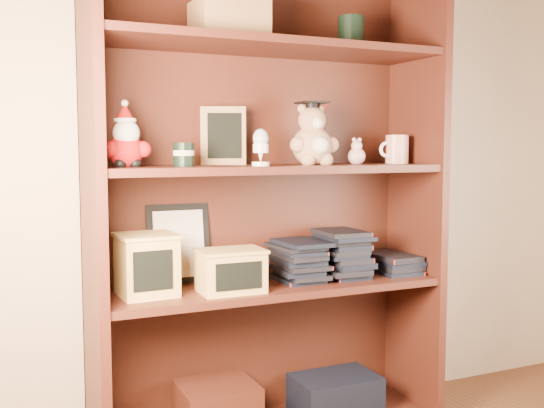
{
  "coord_description": "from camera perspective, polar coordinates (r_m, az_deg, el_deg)",
  "views": [
    {
      "loc": [
        -0.87,
        -0.63,
        1.01
      ],
      "look_at": [
        -0.0,
        1.3,
        0.82
      ],
      "focal_mm": 42.0,
      "sensor_mm": 36.0,
      "label": 1
    }
  ],
  "objects": [
    {
      "name": "shelf_upper",
      "position": [
        2.12,
        0.0,
        3.16
      ],
      "size": [
        1.14,
        0.33,
        0.02
      ],
      "color": "#461E14",
      "rests_on": "ground"
    },
    {
      "name": "teachers_tin",
      "position": [
        2.02,
        -7.92,
        4.44
      ],
      "size": [
        0.07,
        0.07,
        0.07
      ],
      "color": "black",
      "rests_on": "shelf_upper"
    },
    {
      "name": "certificate_frame",
      "position": [
        2.18,
        -8.38,
        -3.53
      ],
      "size": [
        0.22,
        0.06,
        0.27
      ],
      "color": "black",
      "rests_on": "shelf_lower"
    },
    {
      "name": "santa_plush",
      "position": [
        1.97,
        -12.97,
        5.45
      ],
      "size": [
        0.15,
        0.11,
        0.21
      ],
      "color": "#A50F0F",
      "rests_on": "shelf_upper"
    },
    {
      "name": "pencils_box",
      "position": [
        2.03,
        -3.7,
        -5.96
      ],
      "size": [
        0.21,
        0.15,
        0.14
      ],
      "color": "#DEB55B",
      "rests_on": "shelf_lower"
    },
    {
      "name": "chalkboard_plaque",
      "position": [
        2.18,
        -4.39,
        6.03
      ],
      "size": [
        0.15,
        0.11,
        0.2
      ],
      "color": "#9E7547",
      "rests_on": "shelf_upper"
    },
    {
      "name": "grad_teddy_bear",
      "position": [
        2.18,
        3.68,
        5.73
      ],
      "size": [
        0.18,
        0.16,
        0.22
      ],
      "color": "tan",
      "rests_on": "shelf_upper"
    },
    {
      "name": "egg_cup",
      "position": [
        2.02,
        -1.02,
        5.22
      ],
      "size": [
        0.06,
        0.06,
        0.12
      ],
      "color": "white",
      "rests_on": "shelf_upper"
    },
    {
      "name": "treats_box",
      "position": [
        2.02,
        -11.17,
        -5.33
      ],
      "size": [
        0.19,
        0.19,
        0.19
      ],
      "color": "#DEB55B",
      "rests_on": "shelf_lower"
    },
    {
      "name": "pink_figurine",
      "position": [
        2.27,
        7.59,
        4.48
      ],
      "size": [
        0.06,
        0.06,
        0.1
      ],
      "color": "#D0A3A0",
      "rests_on": "shelf_upper"
    },
    {
      "name": "bookcase",
      "position": [
        2.18,
        -0.61,
        -0.97
      ],
      "size": [
        1.2,
        0.35,
        1.6
      ],
      "color": "#461E14",
      "rests_on": "ground"
    },
    {
      "name": "book_stack_mid",
      "position": [
        2.28,
        6.24,
        -4.52
      ],
      "size": [
        0.14,
        0.2,
        0.16
      ],
      "color": "black",
      "rests_on": "shelf_lower"
    },
    {
      "name": "shelf_lower",
      "position": [
        2.17,
        0.0,
        -7.44
      ],
      "size": [
        1.14,
        0.33,
        0.02
      ],
      "color": "#461E14",
      "rests_on": "ground"
    },
    {
      "name": "book_stack_left",
      "position": [
        2.2,
        2.41,
        -5.05
      ],
      "size": [
        0.14,
        0.2,
        0.14
      ],
      "color": "black",
      "rests_on": "shelf_lower"
    },
    {
      "name": "teacher_mug",
      "position": [
        2.37,
        11.09,
        4.83
      ],
      "size": [
        0.12,
        0.08,
        0.1
      ],
      "color": "silver",
      "rests_on": "shelf_upper"
    },
    {
      "name": "book_stack_right",
      "position": [
        2.4,
        10.85,
        -5.23
      ],
      "size": [
        0.14,
        0.2,
        0.06
      ],
      "color": "black",
      "rests_on": "shelf_lower"
    }
  ]
}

